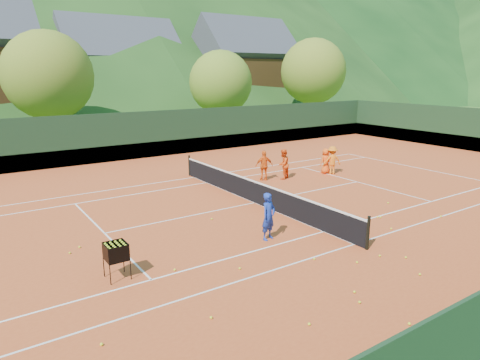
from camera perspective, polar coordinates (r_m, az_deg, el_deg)
ground at (r=18.25m, az=1.99°, el=-3.10°), size 400.00×400.00×0.00m
clay_court at (r=18.24m, az=1.99°, el=-3.07°), size 40.00×24.00×0.02m
coach at (r=14.12m, az=3.83°, el=-4.87°), size 0.66×0.53×1.59m
student_a at (r=22.23m, az=5.77°, el=2.12°), size 0.94×0.85×1.56m
student_b at (r=21.85m, az=3.24°, el=1.93°), size 0.98×0.68×1.54m
student_c at (r=23.84m, az=11.35°, el=2.51°), size 0.70×0.47×1.38m
student_d at (r=23.71m, az=12.18°, el=2.58°), size 1.13×0.92×1.53m
tennis_ball_0 at (r=18.15m, az=25.21°, el=-4.40°), size 0.07×0.07×0.07m
tennis_ball_1 at (r=10.00m, az=9.21°, el=-18.43°), size 0.07×0.07×0.07m
tennis_ball_3 at (r=13.03m, az=9.88°, el=-10.33°), size 0.07×0.07×0.07m
tennis_ball_4 at (r=12.92m, az=22.86°, el=-11.51°), size 0.07×0.07×0.07m
tennis_ball_5 at (r=11.04m, az=15.66°, el=-15.42°), size 0.07×0.07×0.07m
tennis_ball_7 at (r=13.86m, az=21.24°, el=-9.60°), size 0.07×0.07×0.07m
tennis_ball_8 at (r=13.71m, az=18.14°, el=-9.58°), size 0.07×0.07×0.07m
tennis_ball_9 at (r=12.34m, az=-8.70°, el=-11.74°), size 0.07×0.07×0.07m
tennis_ball_10 at (r=14.57m, az=-20.61°, el=-8.37°), size 0.07×0.07×0.07m
tennis_ball_11 at (r=10.56m, az=21.65°, el=-17.39°), size 0.07×0.07×0.07m
tennis_ball_12 at (r=17.20m, az=18.24°, el=-4.73°), size 0.07×0.07×0.07m
tennis_ball_13 at (r=9.70m, az=-17.98°, el=-20.12°), size 0.07×0.07×0.07m
tennis_ball_14 at (r=13.09m, az=15.34°, el=-10.53°), size 0.07×0.07×0.07m
tennis_ball_16 at (r=17.79m, az=8.12°, el=-3.51°), size 0.07×0.07×0.07m
tennis_ball_17 at (r=19.14m, az=19.14°, el=-2.90°), size 0.07×0.07×0.07m
tennis_ball_18 at (r=10.12m, az=-3.87°, el=-17.83°), size 0.07×0.07×0.07m
tennis_ball_19 at (r=17.17m, az=17.87°, el=-4.72°), size 0.07×0.07×0.07m
tennis_ball_20 at (r=14.35m, az=-15.27°, el=-8.28°), size 0.07×0.07×0.07m
tennis_ball_21 at (r=11.46m, az=15.01°, el=-14.22°), size 0.07×0.07×0.07m
tennis_ball_22 at (r=14.23m, az=-21.76°, el=-9.02°), size 0.07×0.07×0.07m
tennis_ball_23 at (r=16.18m, az=-3.78°, el=-5.21°), size 0.07×0.07×0.07m
tennis_ball_24 at (r=12.28m, az=-0.04°, el=-11.70°), size 0.07×0.07×0.07m
tennis_ball_25 at (r=16.09m, az=19.51°, el=-6.14°), size 0.07×0.07×0.07m
court_lines at (r=18.24m, az=1.99°, el=-3.03°), size 23.83×11.03×0.00m
tennis_net at (r=18.10m, az=2.00°, el=-1.53°), size 0.10×12.07×1.10m
perimeter_fence at (r=17.91m, az=2.02°, el=0.78°), size 40.40×24.24×3.00m
ball_hopper at (r=11.98m, az=-16.21°, el=-9.25°), size 0.57×0.57×1.00m
chalet_mid at (r=50.76m, az=-15.73°, el=13.16°), size 12.65×8.82×11.45m
chalet_right at (r=53.47m, az=0.49°, el=13.99°), size 11.50×8.82×11.91m
tree_b at (r=34.66m, az=-24.20°, el=12.59°), size 6.40×6.40×8.40m
tree_c at (r=38.81m, az=-2.57°, el=12.86°), size 5.60×5.60×7.35m
tree_d at (r=46.93m, az=9.73°, el=14.09°), size 6.80×6.80×8.93m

